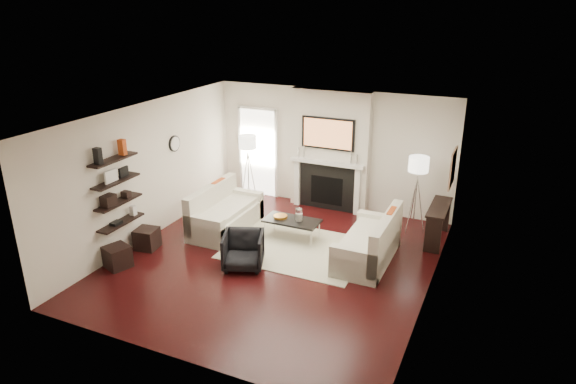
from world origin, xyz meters
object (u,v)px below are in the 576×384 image
at_px(lamp_left_shade, 248,142).
at_px(lamp_right_shade, 419,164).
at_px(loveseat_right_base, 367,250).
at_px(ottoman_near, 147,238).
at_px(armchair, 243,249).
at_px(coffee_table, 292,221).
at_px(loveseat_left_base, 226,220).

xyz_separation_m(lamp_left_shade, lamp_right_shade, (3.90, -0.09, 0.00)).
distance_m(loveseat_right_base, ottoman_near, 4.19).
height_order(loveseat_right_base, armchair, armchair).
xyz_separation_m(lamp_left_shade, ottoman_near, (-0.62, -2.98, -1.25)).
bearing_deg(ottoman_near, coffee_table, 32.32).
bearing_deg(loveseat_right_base, loveseat_left_base, 178.26).
height_order(lamp_right_shade, ottoman_near, lamp_right_shade).
bearing_deg(loveseat_right_base, coffee_table, 171.44).
bearing_deg(ottoman_near, lamp_right_shade, 32.66).
bearing_deg(lamp_right_shade, loveseat_left_base, -156.65).
xyz_separation_m(loveseat_left_base, armchair, (1.10, -1.25, 0.15)).
height_order(loveseat_right_base, ottoman_near, loveseat_right_base).
bearing_deg(loveseat_left_base, lamp_right_shade, 23.35).
bearing_deg(lamp_left_shade, loveseat_left_base, -78.29).
bearing_deg(loveseat_right_base, ottoman_near, -162.42).
distance_m(coffee_table, lamp_right_shade, 2.75).
height_order(lamp_left_shade, ottoman_near, lamp_left_shade).
xyz_separation_m(loveseat_left_base, coffee_table, (1.43, 0.15, 0.19)).
distance_m(coffee_table, lamp_left_shade, 2.53).
relative_size(loveseat_left_base, loveseat_right_base, 1.00).
relative_size(loveseat_left_base, lamp_right_shade, 4.50).
xyz_separation_m(coffee_table, ottoman_near, (-2.39, -1.51, -0.20)).
distance_m(loveseat_left_base, loveseat_right_base, 3.04).
bearing_deg(loveseat_right_base, armchair, -149.27).
height_order(loveseat_left_base, coffee_table, same).
height_order(loveseat_left_base, ottoman_near, loveseat_left_base).
distance_m(lamp_right_shade, ottoman_near, 5.51).
xyz_separation_m(armchair, ottoman_near, (-2.06, -0.11, -0.16)).
bearing_deg(loveseat_right_base, lamp_right_shade, 72.27).
height_order(coffee_table, ottoman_near, coffee_table).
relative_size(loveseat_right_base, lamp_right_shade, 4.50).
bearing_deg(loveseat_right_base, lamp_left_shade, 153.07).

